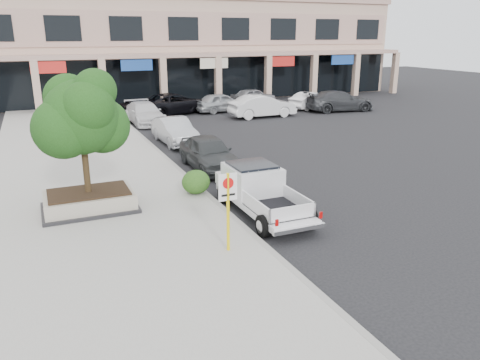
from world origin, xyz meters
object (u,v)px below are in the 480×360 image
at_px(curb_car_c, 145,113).
at_px(lot_car_d, 173,104).
at_px(lot_car_a, 221,102).
at_px(planter, 89,201).
at_px(curb_car_b, 175,131).
at_px(no_parking_sign, 228,201).
at_px(lot_car_b, 262,106).
at_px(curb_car_d, 141,110).
at_px(curb_car_a, 209,153).
at_px(lot_car_f, 311,100).
at_px(planter_tree, 85,117).
at_px(pickup_truck, 263,192).
at_px(lot_car_e, 253,96).
at_px(lot_car_c, 340,101).

distance_m(curb_car_c, lot_car_d, 4.26).
bearing_deg(lot_car_a, lot_car_d, 73.94).
bearing_deg(planter, curb_car_c, 71.04).
bearing_deg(curb_car_b, no_parking_sign, -102.22).
xyz_separation_m(planter, lot_car_d, (8.56, 19.49, 0.36)).
xyz_separation_m(planter, lot_car_a, (12.46, 19.09, 0.29)).
distance_m(no_parking_sign, lot_car_d, 25.03).
bearing_deg(lot_car_d, lot_car_b, -147.80).
bearing_deg(curb_car_d, planter, -111.34).
distance_m(curb_car_a, curb_car_b, 5.76).
xyz_separation_m(lot_car_d, lot_car_f, (11.48, -1.90, -0.13)).
bearing_deg(planter_tree, pickup_truck, -26.31).
bearing_deg(lot_car_e, curb_car_c, 104.12).
xyz_separation_m(lot_car_b, lot_car_d, (-5.85, 3.98, -0.01)).
bearing_deg(pickup_truck, curb_car_d, 89.67).
relative_size(planter_tree, lot_car_a, 0.89).
relative_size(curb_car_a, lot_car_a, 1.01).
height_order(curb_car_b, curb_car_d, curb_car_b).
height_order(lot_car_a, lot_car_d, lot_car_d).
xyz_separation_m(pickup_truck, curb_car_b, (0.27, 12.02, -0.07)).
xyz_separation_m(pickup_truck, lot_car_d, (3.00, 22.02, 0.02)).
distance_m(no_parking_sign, lot_car_b, 23.33).
bearing_deg(curb_car_c, lot_car_a, 19.79).
xyz_separation_m(curb_car_c, lot_car_d, (2.92, 3.10, 0.09)).
xyz_separation_m(planter, curb_car_d, (5.73, 18.19, 0.21)).
height_order(curb_car_a, lot_car_c, lot_car_c).
bearing_deg(planter, lot_car_c, 36.00).
xyz_separation_m(pickup_truck, curb_car_a, (0.26, 6.27, -0.04)).
xyz_separation_m(planter, lot_car_e, (16.58, 21.73, 0.26)).
xyz_separation_m(lot_car_c, lot_car_d, (-12.93, 3.88, 0.01)).
distance_m(curb_car_b, lot_car_e, 16.29).
bearing_deg(curb_car_b, pickup_truck, -93.39).
height_order(curb_car_a, lot_car_f, curb_car_a).
bearing_deg(curb_car_d, curb_car_a, -93.50).
bearing_deg(lot_car_e, lot_car_d, 93.73).
bearing_deg(no_parking_sign, planter_tree, 121.39).
bearing_deg(lot_car_e, curb_car_b, 126.82).
bearing_deg(curb_car_d, curb_car_b, -93.19).
distance_m(planter, pickup_truck, 6.12).
height_order(planter_tree, lot_car_e, planter_tree).
distance_m(lot_car_b, lot_car_f, 6.00).
height_order(pickup_truck, curb_car_d, pickup_truck).
xyz_separation_m(pickup_truck, lot_car_a, (6.90, 21.61, -0.05)).
bearing_deg(lot_car_c, curb_car_b, 118.44).
xyz_separation_m(no_parking_sign, lot_car_a, (9.21, 24.04, -0.87)).
bearing_deg(no_parking_sign, lot_car_a, 69.04).
relative_size(lot_car_a, lot_car_d, 0.75).
height_order(curb_car_c, lot_car_b, lot_car_b).
relative_size(curb_car_a, lot_car_f, 1.07).
bearing_deg(lot_car_b, lot_car_d, 55.22).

